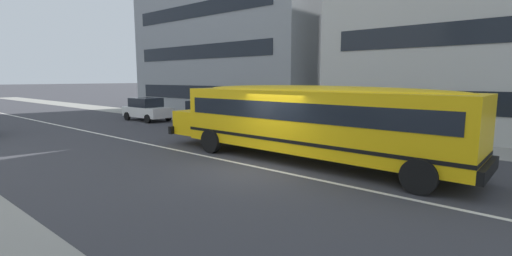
% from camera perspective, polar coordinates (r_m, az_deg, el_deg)
% --- Properties ---
extents(ground_plane, '(400.00, 400.00, 0.00)m').
position_cam_1_polar(ground_plane, '(12.27, 1.16, -6.47)').
color(ground_plane, '#38383D').
extents(sidewalk_far, '(120.00, 3.00, 0.01)m').
position_cam_1_polar(sidewalk_far, '(19.19, 16.87, -1.53)').
color(sidewalk_far, gray).
rests_on(sidewalk_far, ground_plane).
extents(lane_centreline, '(110.00, 0.16, 0.01)m').
position_cam_1_polar(lane_centreline, '(12.27, 1.16, -6.45)').
color(lane_centreline, silver).
rests_on(lane_centreline, ground_plane).
extents(school_bus, '(12.55, 3.00, 2.80)m').
position_cam_1_polar(school_bus, '(13.08, 8.09, 1.78)').
color(school_bus, yellow).
rests_on(school_bus, ground_plane).
extents(parked_car_white_by_entrance, '(3.92, 1.92, 1.64)m').
position_cam_1_polar(parked_car_white_by_entrance, '(27.04, -17.06, 2.92)').
color(parked_car_white_by_entrance, silver).
rests_on(parked_car_white_by_entrance, ground_plane).
extents(parked_car_maroon_near_corner, '(3.93, 1.94, 1.64)m').
position_cam_1_polar(parked_car_maroon_near_corner, '(22.50, -7.74, 2.25)').
color(parked_car_maroon_near_corner, maroon).
rests_on(parked_car_maroon_near_corner, ground_plane).
extents(apartment_block_far_left, '(17.97, 12.72, 13.30)m').
position_cam_1_polar(apartment_block_far_left, '(33.79, -0.90, 14.07)').
color(apartment_block_far_left, gray).
rests_on(apartment_block_far_left, ground_plane).
extents(apartment_block_far_centre, '(16.25, 13.45, 13.30)m').
position_cam_1_polar(apartment_block_far_centre, '(26.00, 34.84, 14.52)').
color(apartment_block_far_centre, '#B7B7B2').
rests_on(apartment_block_far_centre, ground_plane).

